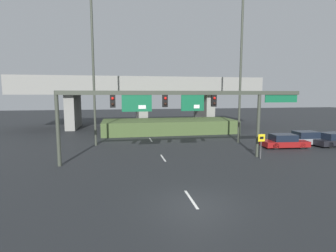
{
  "coord_description": "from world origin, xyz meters",
  "views": [
    {
      "loc": [
        -3.49,
        -11.68,
        5.36
      ],
      "look_at": [
        0.0,
        7.22,
        2.99
      ],
      "focal_mm": 28.0,
      "sensor_mm": 36.0,
      "label": 1
    }
  ],
  "objects_px": {
    "parked_sedan_mid_right": "(306,138)",
    "parked_sedan_far_right": "(334,140)",
    "parked_sedan_near_right": "(284,141)",
    "speed_limit_sign": "(261,142)",
    "signal_gantry": "(181,103)",
    "highway_light_pole_near": "(241,59)",
    "highway_light_pole_far": "(93,52)"
  },
  "relations": [
    {
      "from": "parked_sedan_mid_right",
      "to": "parked_sedan_far_right",
      "type": "xyz_separation_m",
      "value": [
        2.36,
        -1.15,
        -0.01
      ]
    },
    {
      "from": "parked_sedan_near_right",
      "to": "parked_sedan_mid_right",
      "type": "bearing_deg",
      "value": 21.76
    },
    {
      "from": "speed_limit_sign",
      "to": "signal_gantry",
      "type": "bearing_deg",
      "value": 174.26
    },
    {
      "from": "highway_light_pole_near",
      "to": "parked_sedan_near_right",
      "type": "xyz_separation_m",
      "value": [
        3.28,
        -3.35,
        -8.39
      ]
    },
    {
      "from": "parked_sedan_far_right",
      "to": "highway_light_pole_far",
      "type": "bearing_deg",
      "value": 162.88
    },
    {
      "from": "highway_light_pole_near",
      "to": "parked_sedan_mid_right",
      "type": "distance_m",
      "value": 10.91
    },
    {
      "from": "highway_light_pole_near",
      "to": "parked_sedan_far_right",
      "type": "height_order",
      "value": "highway_light_pole_near"
    },
    {
      "from": "highway_light_pole_far",
      "to": "parked_sedan_mid_right",
      "type": "height_order",
      "value": "highway_light_pole_far"
    },
    {
      "from": "speed_limit_sign",
      "to": "parked_sedan_mid_right",
      "type": "bearing_deg",
      "value": 30.78
    },
    {
      "from": "highway_light_pole_far",
      "to": "parked_sedan_far_right",
      "type": "height_order",
      "value": "highway_light_pole_far"
    },
    {
      "from": "parked_sedan_near_right",
      "to": "parked_sedan_mid_right",
      "type": "xyz_separation_m",
      "value": [
        3.31,
        1.0,
        0.02
      ]
    },
    {
      "from": "speed_limit_sign",
      "to": "parked_sedan_near_right",
      "type": "bearing_deg",
      "value": 38.74
    },
    {
      "from": "highway_light_pole_far",
      "to": "parked_sedan_mid_right",
      "type": "distance_m",
      "value": 23.92
    },
    {
      "from": "speed_limit_sign",
      "to": "parked_sedan_far_right",
      "type": "bearing_deg",
      "value": 19.24
    },
    {
      "from": "parked_sedan_near_right",
      "to": "parked_sedan_mid_right",
      "type": "distance_m",
      "value": 3.46
    },
    {
      "from": "highway_light_pole_far",
      "to": "parked_sedan_near_right",
      "type": "bearing_deg",
      "value": -13.69
    },
    {
      "from": "parked_sedan_near_right",
      "to": "parked_sedan_mid_right",
      "type": "height_order",
      "value": "parked_sedan_mid_right"
    },
    {
      "from": "signal_gantry",
      "to": "parked_sedan_near_right",
      "type": "bearing_deg",
      "value": 15.21
    },
    {
      "from": "signal_gantry",
      "to": "highway_light_pole_far",
      "type": "distance_m",
      "value": 11.6
    },
    {
      "from": "speed_limit_sign",
      "to": "parked_sedan_mid_right",
      "type": "xyz_separation_m",
      "value": [
        7.99,
        4.76,
        -0.73
      ]
    },
    {
      "from": "speed_limit_sign",
      "to": "highway_light_pole_near",
      "type": "distance_m",
      "value": 10.53
    },
    {
      "from": "signal_gantry",
      "to": "parked_sedan_near_right",
      "type": "xyz_separation_m",
      "value": [
        11.35,
        3.09,
        -4.03
      ]
    },
    {
      "from": "parked_sedan_mid_right",
      "to": "parked_sedan_far_right",
      "type": "distance_m",
      "value": 2.63
    },
    {
      "from": "highway_light_pole_near",
      "to": "parked_sedan_far_right",
      "type": "bearing_deg",
      "value": -21.33
    },
    {
      "from": "highway_light_pole_near",
      "to": "highway_light_pole_far",
      "type": "bearing_deg",
      "value": 175.59
    },
    {
      "from": "highway_light_pole_near",
      "to": "speed_limit_sign",
      "type": "bearing_deg",
      "value": -101.13
    },
    {
      "from": "speed_limit_sign",
      "to": "parked_sedan_near_right",
      "type": "xyz_separation_m",
      "value": [
        4.68,
        3.76,
        -0.75
      ]
    },
    {
      "from": "parked_sedan_mid_right",
      "to": "parked_sedan_far_right",
      "type": "height_order",
      "value": "parked_sedan_mid_right"
    },
    {
      "from": "signal_gantry",
      "to": "highway_light_pole_near",
      "type": "relative_size",
      "value": 1.14
    },
    {
      "from": "speed_limit_sign",
      "to": "parked_sedan_mid_right",
      "type": "height_order",
      "value": "speed_limit_sign"
    },
    {
      "from": "parked_sedan_near_right",
      "to": "speed_limit_sign",
      "type": "bearing_deg",
      "value": -136.36
    },
    {
      "from": "highway_light_pole_near",
      "to": "parked_sedan_mid_right",
      "type": "xyz_separation_m",
      "value": [
        6.59,
        -2.35,
        -8.37
      ]
    }
  ]
}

